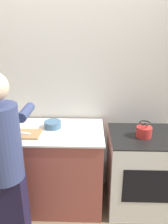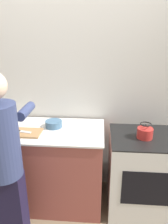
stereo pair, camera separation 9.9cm
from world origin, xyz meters
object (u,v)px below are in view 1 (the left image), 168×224
person (5,161)px  bowl_prep (53,125)px  oven (141,171)px  kettle (144,131)px  cutting_board (22,134)px  knife (21,133)px

person → bowl_prep: bearing=65.2°
oven → kettle: kettle is taller
oven → kettle: bearing=-128.2°
kettle → bowl_prep: size_ratio=0.87×
person → kettle: bearing=22.7°
oven → person: size_ratio=0.54×
cutting_board → knife: size_ratio=1.83×
oven → knife: 1.39m
person → knife: bearing=90.5°
oven → kettle: (-0.02, -0.03, 0.51)m
knife → kettle: 1.27m
cutting_board → kettle: (1.25, 0.07, 0.02)m
cutting_board → kettle: kettle is taller
oven → cutting_board: (-1.27, -0.10, 0.49)m
oven → bowl_prep: (-0.99, 0.08, 0.52)m
cutting_board → bowl_prep: (0.28, 0.18, 0.03)m
oven → person: bearing=-156.5°
cutting_board → knife: knife is taller
knife → kettle: (1.27, 0.07, 0.01)m
oven → bowl_prep: size_ratio=4.84×
oven → bowl_prep: bearing=175.2°
oven → bowl_prep: 1.12m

